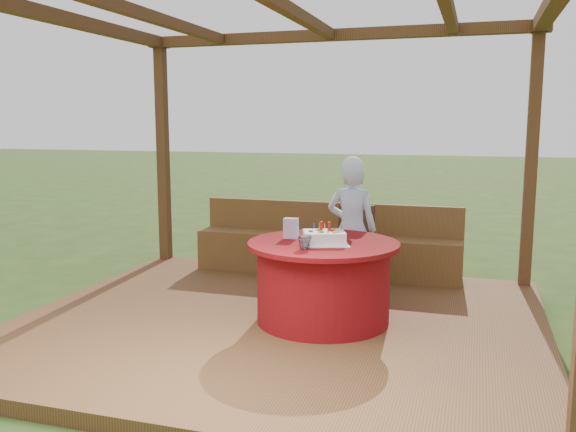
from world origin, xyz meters
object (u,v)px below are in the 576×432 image
object	(u,v)px
bench	(326,251)
drinking_glass	(305,243)
birthday_cake	(324,237)
chair	(352,242)
gift_bag	(291,228)
table	(323,281)
elderly_woman	(352,226)

from	to	relation	value
bench	drinking_glass	xyz separation A→B (m)	(0.30, -1.98, 0.49)
bench	drinking_glass	distance (m)	2.06
birthday_cake	drinking_glass	size ratio (longest dim) A/B	4.48
chair	gift_bag	world-z (taller)	gift_bag
birthday_cake	gift_bag	bearing A→B (deg)	157.43
birthday_cake	drinking_glass	xyz separation A→B (m)	(-0.09, -0.27, -0.00)
chair	gift_bag	xyz separation A→B (m)	(-0.32, -1.16, 0.33)
table	chair	distance (m)	1.24
drinking_glass	chair	bearing A→B (deg)	87.27
table	birthday_cake	size ratio (longest dim) A/B	2.58
table	gift_bag	world-z (taller)	gift_bag
chair	birthday_cake	world-z (taller)	birthday_cake
bench	table	world-z (taller)	bench
elderly_woman	birthday_cake	size ratio (longest dim) A/B	2.76
table	birthday_cake	xyz separation A→B (m)	(0.02, -0.06, 0.40)
elderly_woman	birthday_cake	world-z (taller)	elderly_woman
bench	elderly_woman	distance (m)	1.00
chair	elderly_woman	bearing A→B (deg)	-79.41
chair	elderly_woman	xyz separation A→B (m)	(0.07, -0.37, 0.23)
table	drinking_glass	bearing A→B (deg)	-102.36
gift_bag	drinking_glass	world-z (taller)	gift_bag
table	elderly_woman	distance (m)	0.93
table	gift_bag	bearing A→B (deg)	165.66
elderly_woman	gift_bag	distance (m)	0.88
table	drinking_glass	xyz separation A→B (m)	(-0.07, -0.33, 0.40)
drinking_glass	bench	bearing A→B (deg)	98.66
table	birthday_cake	distance (m)	0.40
drinking_glass	table	bearing A→B (deg)	77.64
gift_bag	drinking_glass	distance (m)	0.48
birthday_cake	drinking_glass	bearing A→B (deg)	-108.83
birthday_cake	chair	bearing A→B (deg)	90.77
bench	birthday_cake	bearing A→B (deg)	-77.04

